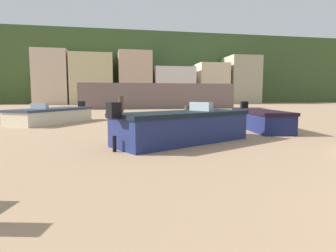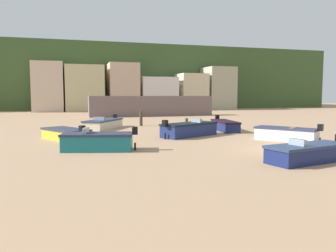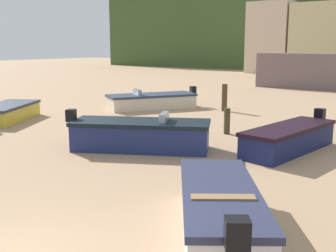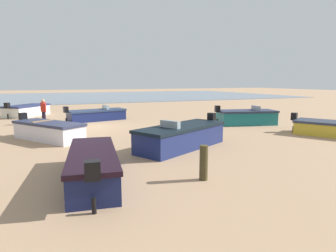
% 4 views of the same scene
% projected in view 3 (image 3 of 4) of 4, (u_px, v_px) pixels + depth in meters
% --- Properties ---
extents(townhouse_far_left, '(5.06, 5.90, 8.44)m').
position_uv_depth(townhouse_far_left, '(274.00, 38.00, 50.88)').
color(townhouse_far_left, beige).
rests_on(townhouse_far_left, ground).
extents(townhouse_left, '(6.58, 6.28, 8.01)m').
position_uv_depth(townhouse_left, '(325.00, 39.00, 47.58)').
color(townhouse_left, '#CDBF8C').
rests_on(townhouse_left, ground).
extents(boat_navy_0, '(1.83, 4.45, 1.14)m').
position_uv_depth(boat_navy_0, '(289.00, 138.00, 13.19)').
color(boat_navy_0, '#161F4F').
rests_on(boat_navy_0, ground).
extents(boat_white_3, '(3.26, 3.88, 1.17)m').
position_uv_depth(boat_white_3, '(220.00, 211.00, 7.35)').
color(boat_white_3, white).
rests_on(boat_white_3, ground).
extents(boat_yellow_4, '(3.27, 4.02, 1.04)m').
position_uv_depth(boat_yellow_4, '(7.00, 112.00, 18.63)').
color(boat_yellow_4, gold).
rests_on(boat_yellow_4, ground).
extents(boat_navy_6, '(4.63, 3.40, 1.27)m').
position_uv_depth(boat_navy_6, '(141.00, 135.00, 13.40)').
color(boat_navy_6, navy).
rests_on(boat_navy_6, ground).
extents(boat_cream_7, '(3.89, 4.86, 1.09)m').
position_uv_depth(boat_cream_7, '(152.00, 101.00, 22.21)').
color(boat_cream_7, beige).
rests_on(boat_cream_7, ground).
extents(mooring_post_near_water, '(0.28, 0.28, 1.39)m').
position_uv_depth(mooring_post_near_water, '(224.00, 98.00, 21.24)').
color(mooring_post_near_water, '#463825').
rests_on(mooring_post_near_water, ground).
extents(mooring_post_mid_beach, '(0.24, 0.24, 0.99)m').
position_uv_depth(mooring_post_mid_beach, '(227.00, 121.00, 15.76)').
color(mooring_post_mid_beach, '#413B22').
rests_on(mooring_post_mid_beach, ground).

